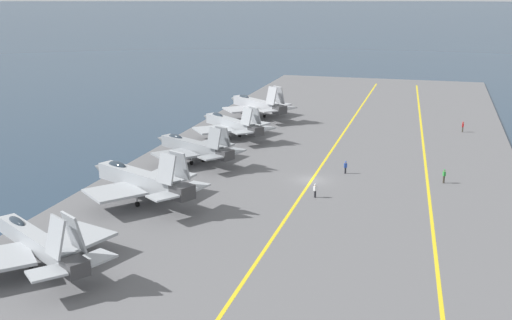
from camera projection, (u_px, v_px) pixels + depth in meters
name	position (u px, v px, depth m)	size (l,w,h in m)	color
ground_plane	(312.00, 183.00, 81.54)	(2000.00, 2000.00, 0.00)	#23384C
carrier_deck	(312.00, 182.00, 81.49)	(190.28, 52.19, 0.40)	slate
deck_stripe_foul_line	(428.00, 189.00, 77.68)	(171.26, 0.36, 0.01)	yellow
deck_stripe_centerline	(312.00, 180.00, 81.43)	(171.26, 0.36, 0.01)	yellow
parked_jet_nearest	(38.00, 243.00, 55.74)	(13.51, 16.00, 6.28)	#9EA3A8
parked_jet_second	(140.00, 179.00, 72.45)	(13.63, 16.59, 6.80)	#9EA3A8
parked_jet_third	(194.00, 147.00, 88.89)	(12.42, 15.07, 5.80)	gray
parked_jet_fourth	(231.00, 124.00, 103.78)	(13.44, 14.85, 5.71)	#9EA3A8
parked_jet_fifth	(257.00, 104.00, 118.99)	(13.78, 15.23, 6.53)	#A8AAAF
crew_red_vest	(463.00, 126.00, 107.77)	(0.40, 0.29, 1.79)	#4C473D
crew_blue_vest	(345.00, 167.00, 84.05)	(0.38, 0.45, 1.69)	#232328
crew_white_vest	(315.00, 190.00, 74.53)	(0.46, 0.43, 1.69)	#232328
crew_green_vest	(444.00, 175.00, 79.95)	(0.45, 0.40, 1.79)	#383328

